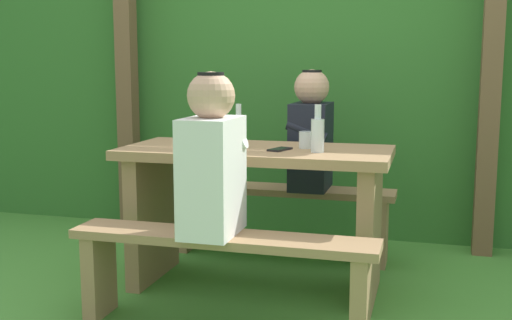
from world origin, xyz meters
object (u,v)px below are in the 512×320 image
(bench_near, at_px, (222,261))
(bottle_left, at_px, (239,129))
(drinking_glass, at_px, (306,140))
(bottle_right, at_px, (318,133))
(picnic_table, at_px, (256,194))
(person_black_coat, at_px, (311,134))
(person_white_shirt, at_px, (212,160))
(bench_far, at_px, (280,207))
(cell_phone, at_px, (280,149))

(bench_near, distance_m, bottle_left, 0.81)
(drinking_glass, distance_m, bottle_right, 0.16)
(picnic_table, bearing_deg, person_black_coat, 71.67)
(drinking_glass, bearing_deg, person_white_shirt, -115.95)
(bench_far, bearing_deg, bench_near, -90.00)
(person_white_shirt, bearing_deg, person_black_coat, 78.39)
(bottle_left, xyz_separation_m, cell_phone, (0.25, -0.09, -0.09))
(person_white_shirt, bearing_deg, bench_near, -4.22)
(person_white_shirt, relative_size, person_black_coat, 1.00)
(person_white_shirt, bearing_deg, bench_far, 87.73)
(person_black_coat, height_order, bottle_right, person_black_coat)
(person_white_shirt, xyz_separation_m, person_black_coat, (0.23, 1.13, 0.00))
(picnic_table, height_order, cell_phone, cell_phone)
(picnic_table, relative_size, bench_near, 1.00)
(bottle_right, bearing_deg, cell_phone, 174.26)
(bench_near, height_order, bottle_right, bottle_right)
(person_white_shirt, bearing_deg, drinking_glass, 64.05)
(picnic_table, relative_size, cell_phone, 10.00)
(person_white_shirt, relative_size, bottle_left, 3.17)
(bottle_left, distance_m, bottle_right, 0.46)
(bench_far, xyz_separation_m, drinking_glass, (0.25, -0.52, 0.49))
(picnic_table, distance_m, bench_far, 0.60)
(bench_near, bearing_deg, bottle_right, 55.31)
(person_black_coat, bearing_deg, drinking_glass, -82.58)
(cell_phone, bearing_deg, bottle_left, 178.28)
(person_black_coat, bearing_deg, picnic_table, -108.33)
(picnic_table, bearing_deg, bottle_left, 161.98)
(cell_phone, bearing_deg, person_white_shirt, -91.40)
(person_white_shirt, xyz_separation_m, bottle_left, (-0.06, 0.60, 0.08))
(person_black_coat, bearing_deg, bench_far, 178.99)
(bench_far, xyz_separation_m, bottle_left, (-0.11, -0.53, 0.53))
(person_white_shirt, height_order, bottle_left, person_white_shirt)
(bottle_right, bearing_deg, bench_near, -124.69)
(person_black_coat, distance_m, bottle_right, 0.67)
(bench_far, relative_size, person_black_coat, 1.95)
(drinking_glass, bearing_deg, bench_near, -112.36)
(picnic_table, relative_size, bottle_right, 5.89)
(picnic_table, bearing_deg, drinking_glass, 11.10)
(bottle_right, distance_m, cell_phone, 0.22)
(bench_near, xyz_separation_m, bottle_right, (0.34, 0.49, 0.54))
(bench_far, xyz_separation_m, bottle_right, (0.34, -0.65, 0.54))
(picnic_table, relative_size, bottle_left, 6.17)
(person_black_coat, height_order, drinking_glass, person_black_coat)
(bench_near, distance_m, drinking_glass, 0.83)
(bottle_left, height_order, bottle_right, bottle_right)
(bench_far, xyz_separation_m, person_white_shirt, (-0.04, -1.13, 0.46))
(bottle_left, xyz_separation_m, bottle_right, (0.44, -0.11, 0.00))
(picnic_table, height_order, person_black_coat, person_black_coat)
(drinking_glass, relative_size, cell_phone, 0.63)
(bench_near, bearing_deg, person_black_coat, 80.62)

